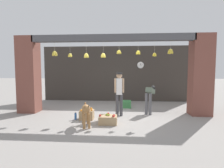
{
  "coord_description": "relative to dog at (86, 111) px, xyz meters",
  "views": [
    {
      "loc": [
        0.48,
        -6.16,
        1.6
      ],
      "look_at": [
        0.0,
        0.45,
        1.09
      ],
      "focal_mm": 28.0,
      "sensor_mm": 36.0,
      "label": 1
    }
  ],
  "objects": [
    {
      "name": "fruit_crate_apples",
      "position": [
        0.6,
        0.31,
        -0.34
      ],
      "size": [
        0.54,
        0.42,
        0.31
      ],
      "color": "tan",
      "rests_on": "ground_plane"
    },
    {
      "name": "produce_box_green",
      "position": [
        1.16,
        2.68,
        -0.31
      ],
      "size": [
        0.43,
        0.38,
        0.31
      ],
      "primitive_type": "cube",
      "color": "#387A42",
      "rests_on": "ground_plane"
    },
    {
      "name": "shop_pillar_right",
      "position": [
        3.81,
        1.63,
        0.97
      ],
      "size": [
        0.7,
        0.6,
        2.88
      ],
      "primitive_type": "cube",
      "color": "brown",
      "rests_on": "ground_plane"
    },
    {
      "name": "shop_back_wall",
      "position": [
        0.61,
        4.4,
        0.97
      ],
      "size": [
        7.69,
        0.12,
        2.88
      ],
      "primitive_type": "cube",
      "color": "#38332D",
      "rests_on": "ground_plane"
    },
    {
      "name": "ground_plane",
      "position": [
        0.61,
        1.33,
        -0.47
      ],
      "size": [
        60.0,
        60.0,
        0.0
      ],
      "primitive_type": "plane",
      "color": "gray"
    },
    {
      "name": "shopkeeper",
      "position": [
        0.9,
        1.28,
        0.43
      ],
      "size": [
        0.34,
        0.25,
        1.55
      ],
      "rotation": [
        0.0,
        0.0,
        3.16
      ],
      "color": "#424247",
      "rests_on": "ground_plane"
    },
    {
      "name": "wall_clock",
      "position": [
        1.91,
        4.33,
        1.43
      ],
      "size": [
        0.36,
        0.03,
        0.36
      ],
      "color": "black"
    },
    {
      "name": "storefront_awning",
      "position": [
        0.6,
        1.45,
        2.25
      ],
      "size": [
        5.79,
        0.28,
        0.84
      ],
      "color": "#4C4C51"
    },
    {
      "name": "dog",
      "position": [
        0.0,
        0.0,
        0.0
      ],
      "size": [
        0.39,
        0.83,
        0.68
      ],
      "rotation": [
        0.0,
        0.0,
        -1.28
      ],
      "color": "#9E7042",
      "rests_on": "ground_plane"
    },
    {
      "name": "fruit_crate_oranges",
      "position": [
        -0.15,
        0.76,
        -0.31
      ],
      "size": [
        0.44,
        0.38,
        0.37
      ],
      "color": "tan",
      "rests_on": "ground_plane"
    },
    {
      "name": "shop_pillar_left",
      "position": [
        -2.58,
        1.63,
        0.97
      ],
      "size": [
        0.7,
        0.6,
        2.88
      ],
      "primitive_type": "cube",
      "color": "brown",
      "rests_on": "ground_plane"
    },
    {
      "name": "water_bottle",
      "position": [
        -0.51,
        0.68,
        -0.36
      ],
      "size": [
        0.07,
        0.07,
        0.23
      ],
      "color": "#2D60AD",
      "rests_on": "ground_plane"
    },
    {
      "name": "worker_stooping",
      "position": [
        2.04,
        1.7,
        0.21
      ],
      "size": [
        0.46,
        0.75,
        1.02
      ],
      "rotation": [
        0.0,
        0.0,
        -0.41
      ],
      "color": "#56565B",
      "rests_on": "ground_plane"
    }
  ]
}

